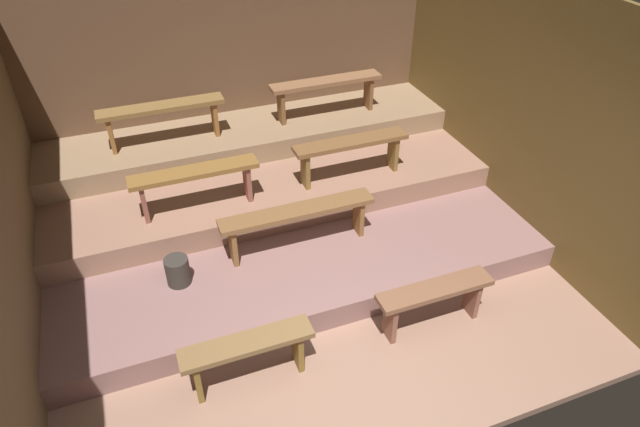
{
  "coord_description": "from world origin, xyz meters",
  "views": [
    {
      "loc": [
        -1.44,
        -2.37,
        4.04
      ],
      "look_at": [
        0.26,
        2.05,
        0.59
      ],
      "focal_mm": 31.43,
      "sensor_mm": 36.0,
      "label": 1
    }
  ],
  "objects_px": {
    "pail_lower": "(178,271)",
    "bench_lower_center": "(298,216)",
    "bench_floor_right": "(434,296)",
    "bench_upper_left": "(162,113)",
    "bench_middle_left": "(195,178)",
    "bench_upper_right": "(326,87)",
    "bench_middle_right": "(351,148)",
    "bench_floor_left": "(247,351)"
  },
  "relations": [
    {
      "from": "bench_floor_right",
      "to": "bench_upper_left",
      "type": "distance_m",
      "value": 3.72
    },
    {
      "from": "bench_middle_left",
      "to": "bench_middle_right",
      "type": "height_order",
      "value": "same"
    },
    {
      "from": "bench_floor_left",
      "to": "bench_middle_left",
      "type": "height_order",
      "value": "bench_middle_left"
    },
    {
      "from": "bench_upper_left",
      "to": "bench_lower_center",
      "type": "bearing_deg",
      "value": -60.57
    },
    {
      "from": "bench_floor_left",
      "to": "bench_lower_center",
      "type": "relative_size",
      "value": 0.69
    },
    {
      "from": "bench_floor_right",
      "to": "bench_lower_center",
      "type": "bearing_deg",
      "value": 125.02
    },
    {
      "from": "bench_middle_right",
      "to": "bench_upper_left",
      "type": "relative_size",
      "value": 0.93
    },
    {
      "from": "bench_middle_right",
      "to": "bench_floor_right",
      "type": "bearing_deg",
      "value": -89.88
    },
    {
      "from": "bench_middle_right",
      "to": "bench_upper_left",
      "type": "distance_m",
      "value": 2.23
    },
    {
      "from": "bench_floor_right",
      "to": "bench_middle_right",
      "type": "height_order",
      "value": "bench_middle_right"
    },
    {
      "from": "bench_floor_left",
      "to": "bench_middle_left",
      "type": "bearing_deg",
      "value": 89.88
    },
    {
      "from": "bench_floor_right",
      "to": "bench_floor_left",
      "type": "bearing_deg",
      "value": 180.0
    },
    {
      "from": "bench_middle_right",
      "to": "pail_lower",
      "type": "distance_m",
      "value": 2.36
    },
    {
      "from": "bench_lower_center",
      "to": "bench_upper_left",
      "type": "xyz_separation_m",
      "value": [
        -1.02,
        1.82,
        0.52
      ]
    },
    {
      "from": "bench_middle_right",
      "to": "bench_lower_center",
      "type": "bearing_deg",
      "value": -141.93
    },
    {
      "from": "bench_floor_left",
      "to": "bench_middle_right",
      "type": "height_order",
      "value": "bench_middle_right"
    },
    {
      "from": "bench_lower_center",
      "to": "bench_middle_left",
      "type": "xyz_separation_m",
      "value": [
        -0.89,
        0.7,
        0.25
      ]
    },
    {
      "from": "bench_middle_left",
      "to": "bench_upper_right",
      "type": "height_order",
      "value": "bench_upper_right"
    },
    {
      "from": "bench_lower_center",
      "to": "bench_middle_right",
      "type": "distance_m",
      "value": 1.16
    },
    {
      "from": "pail_lower",
      "to": "bench_lower_center",
      "type": "bearing_deg",
      "value": 5.16
    },
    {
      "from": "bench_lower_center",
      "to": "pail_lower",
      "type": "distance_m",
      "value": 1.3
    },
    {
      "from": "bench_lower_center",
      "to": "bench_upper_right",
      "type": "bearing_deg",
      "value": 60.58
    },
    {
      "from": "bench_upper_left",
      "to": "bench_floor_right",
      "type": "bearing_deg",
      "value": -58.18
    },
    {
      "from": "bench_middle_left",
      "to": "pail_lower",
      "type": "height_order",
      "value": "bench_middle_left"
    },
    {
      "from": "bench_floor_left",
      "to": "pail_lower",
      "type": "distance_m",
      "value": 1.22
    },
    {
      "from": "bench_upper_left",
      "to": "bench_upper_right",
      "type": "height_order",
      "value": "same"
    },
    {
      "from": "bench_floor_left",
      "to": "bench_middle_left",
      "type": "relative_size",
      "value": 0.84
    },
    {
      "from": "bench_middle_left",
      "to": "pail_lower",
      "type": "relative_size",
      "value": 4.62
    },
    {
      "from": "bench_floor_right",
      "to": "bench_middle_left",
      "type": "bearing_deg",
      "value": 132.13
    },
    {
      "from": "bench_floor_right",
      "to": "bench_lower_center",
      "type": "height_order",
      "value": "bench_lower_center"
    },
    {
      "from": "bench_upper_right",
      "to": "pail_lower",
      "type": "height_order",
      "value": "bench_upper_right"
    },
    {
      "from": "bench_lower_center",
      "to": "bench_middle_left",
      "type": "height_order",
      "value": "bench_middle_left"
    },
    {
      "from": "pail_lower",
      "to": "bench_floor_left",
      "type": "bearing_deg",
      "value": -71.81
    },
    {
      "from": "bench_floor_right",
      "to": "pail_lower",
      "type": "relative_size",
      "value": 3.87
    },
    {
      "from": "bench_floor_left",
      "to": "pail_lower",
      "type": "height_order",
      "value": "pail_lower"
    },
    {
      "from": "bench_middle_left",
      "to": "bench_lower_center",
      "type": "bearing_deg",
      "value": -38.05
    },
    {
      "from": "bench_upper_right",
      "to": "pail_lower",
      "type": "distance_m",
      "value": 3.1
    },
    {
      "from": "bench_middle_right",
      "to": "bench_upper_left",
      "type": "xyz_separation_m",
      "value": [
        -1.91,
        1.12,
        0.27
      ]
    },
    {
      "from": "bench_middle_left",
      "to": "bench_upper_right",
      "type": "distance_m",
      "value": 2.23
    },
    {
      "from": "bench_upper_left",
      "to": "bench_middle_right",
      "type": "bearing_deg",
      "value": -30.39
    },
    {
      "from": "bench_floor_left",
      "to": "bench_upper_right",
      "type": "height_order",
      "value": "bench_upper_right"
    },
    {
      "from": "bench_middle_left",
      "to": "bench_middle_right",
      "type": "distance_m",
      "value": 1.78
    }
  ]
}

